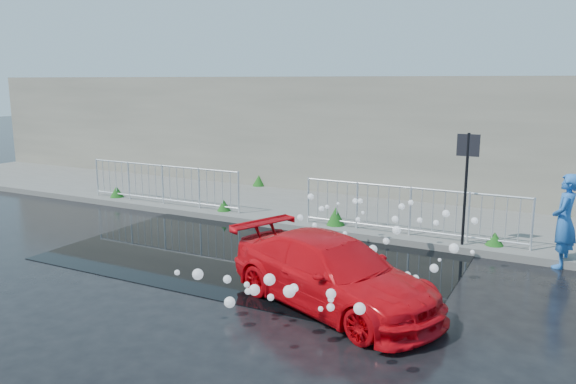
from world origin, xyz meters
name	(u,v)px	position (x,y,z in m)	size (l,w,h in m)	color
ground	(211,264)	(0.00, 0.00, 0.00)	(90.00, 90.00, 0.00)	black
pavement	(318,209)	(0.00, 5.00, 0.07)	(30.00, 4.00, 0.15)	#5A5B56
curb	(283,226)	(0.00, 3.00, 0.08)	(30.00, 0.25, 0.16)	#5A5B56
retaining_wall	(349,136)	(0.00, 7.20, 1.90)	(30.00, 0.60, 3.50)	#6C685B
puddle	(259,254)	(0.50, 1.00, 0.01)	(8.00, 5.00, 0.01)	black
sign_post	(467,171)	(4.20, 3.10, 1.72)	(0.45, 0.06, 2.50)	black
railing_left	(163,183)	(-4.00, 3.35, 0.74)	(5.05, 0.05, 1.10)	silver
railing_right	(410,209)	(3.00, 3.35, 0.74)	(5.05, 0.05, 1.10)	silver
weeds	(304,203)	(-0.18, 4.50, 0.32)	(12.17, 3.93, 0.43)	#154111
water_spray	(345,250)	(2.80, 0.02, 0.68)	(3.69, 5.69, 1.02)	white
red_car	(333,273)	(2.94, -0.82, 0.55)	(1.55, 3.82, 1.11)	red
person	(564,221)	(6.07, 3.00, 0.91)	(0.67, 0.44, 1.82)	blue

